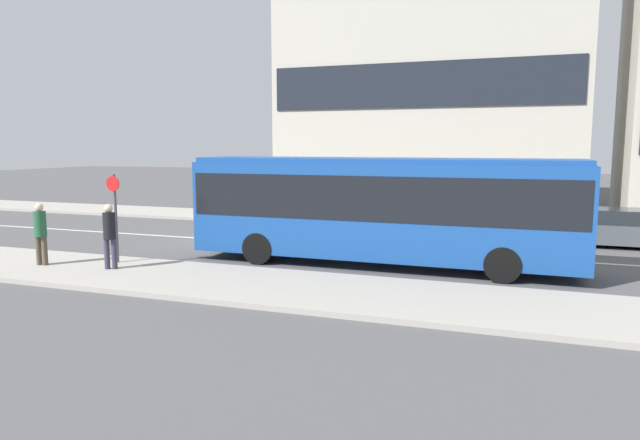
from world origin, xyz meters
name	(u,v)px	position (x,y,z in m)	size (l,w,h in m)	color
ground_plane	(247,241)	(0.00, 0.00, 0.00)	(120.00, 120.00, 0.00)	#4F4F51
sidewalk_near	(142,275)	(0.00, -6.25, 0.07)	(44.00, 3.50, 0.13)	#A39E93
sidewalk_far	(307,219)	(0.00, 6.25, 0.07)	(44.00, 3.50, 0.13)	#A39E93
lane_centerline	(247,241)	(0.00, 0.00, 0.00)	(41.80, 0.16, 0.01)	silver
city_bus	(381,204)	(5.73, -2.48, 1.84)	(11.41, 2.50, 3.20)	#194793
parked_car_0	(612,228)	(12.70, 3.50, 0.63)	(4.14, 1.80, 1.33)	#4C5156
pedestrian_near_stop	(40,230)	(-3.36, -6.38, 1.16)	(0.35, 0.34, 1.80)	#4C4233
pedestrian_down_pavement	(110,232)	(-1.12, -6.14, 1.18)	(0.34, 0.34, 1.83)	#383347
bus_stop_sign	(115,211)	(-1.55, -5.34, 1.66)	(0.44, 0.12, 2.61)	#4C4C51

